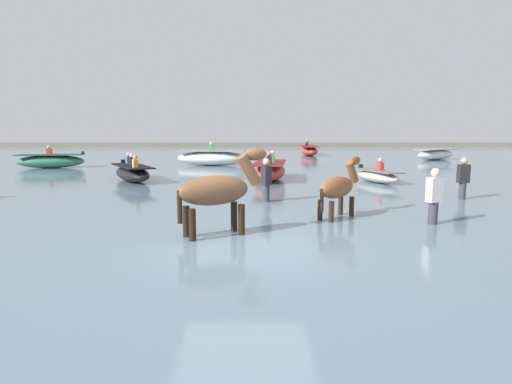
% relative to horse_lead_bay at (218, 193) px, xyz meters
% --- Properties ---
extents(ground_plane, '(120.00, 120.00, 0.00)m').
position_rel_horse_lead_bay_xyz_m(ground_plane, '(0.54, -0.76, -1.24)').
color(ground_plane, '#84755B').
extents(water_surface, '(90.00, 90.00, 0.38)m').
position_rel_horse_lead_bay_xyz_m(water_surface, '(0.54, 9.24, -1.05)').
color(water_surface, slate).
rests_on(water_surface, ground).
extents(horse_lead_bay, '(1.85, 1.19, 2.09)m').
position_rel_horse_lead_bay_xyz_m(horse_lead_bay, '(0.00, 0.00, 0.00)').
color(horse_lead_bay, brown).
rests_on(horse_lead_bay, ground).
extents(horse_trailing_chestnut, '(1.35, 1.41, 1.81)m').
position_rel_horse_lead_bay_xyz_m(horse_trailing_chestnut, '(2.70, 1.68, -0.17)').
color(horse_trailing_chestnut, brown).
rests_on(horse_trailing_chestnut, ground).
extents(boat_near_starboard, '(1.57, 2.54, 0.96)m').
position_rel_horse_lead_bay_xyz_m(boat_near_starboard, '(5.55, 8.35, -0.61)').
color(boat_near_starboard, '#B2AD9E').
rests_on(boat_near_starboard, water_surface).
extents(boat_distant_east, '(3.48, 2.88, 0.71)m').
position_rel_horse_lead_bay_xyz_m(boat_distant_east, '(12.78, 20.26, -0.50)').
color(boat_distant_east, silver).
rests_on(boat_distant_east, water_surface).
extents(boat_near_port, '(4.02, 1.82, 1.31)m').
position_rel_horse_lead_bay_xyz_m(boat_near_port, '(-1.56, 16.14, -0.44)').
color(boat_near_port, silver).
rests_on(boat_near_port, water_surface).
extents(boat_mid_outer, '(1.66, 3.66, 1.20)m').
position_rel_horse_lead_bay_xyz_m(boat_mid_outer, '(1.41, 9.25, -0.49)').
color(boat_mid_outer, '#BC382D').
rests_on(boat_mid_outer, water_surface).
extents(boat_distant_west, '(2.50, 3.36, 1.10)m').
position_rel_horse_lead_bay_xyz_m(boat_distant_west, '(-4.07, 8.89, -0.53)').
color(boat_distant_west, black).
rests_on(boat_distant_west, water_surface).
extents(boat_far_offshore, '(1.29, 4.04, 1.19)m').
position_rel_horse_lead_bay_xyz_m(boat_far_offshore, '(5.04, 24.87, -0.50)').
color(boat_far_offshore, '#BC382D').
rests_on(boat_far_offshore, water_surface).
extents(boat_mid_channel, '(3.58, 1.87, 1.19)m').
position_rel_horse_lead_bay_xyz_m(boat_mid_channel, '(-9.90, 14.64, -0.49)').
color(boat_mid_channel, '#337556').
rests_on(boat_mid_channel, water_surface).
extents(person_onlooker_right, '(0.33, 0.22, 1.63)m').
position_rel_horse_lead_bay_xyz_m(person_onlooker_right, '(6.93, 4.33, -0.37)').
color(person_onlooker_right, '#383842').
rests_on(person_onlooker_right, ground).
extents(person_wading_close, '(0.37, 0.31, 1.63)m').
position_rel_horse_lead_bay_xyz_m(person_wading_close, '(4.68, 0.97, -0.37)').
color(person_wading_close, '#383842').
rests_on(person_wading_close, ground).
extents(person_spectator_far, '(0.32, 0.37, 1.63)m').
position_rel_horse_lead_bay_xyz_m(person_spectator_far, '(1.08, 3.95, -0.37)').
color(person_spectator_far, '#383842').
rests_on(person_spectator_far, ground).
extents(far_shoreline, '(80.00, 2.40, 0.84)m').
position_rel_horse_lead_bay_xyz_m(far_shoreline, '(0.54, 39.80, -0.82)').
color(far_shoreline, '#706B5B').
rests_on(far_shoreline, ground).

